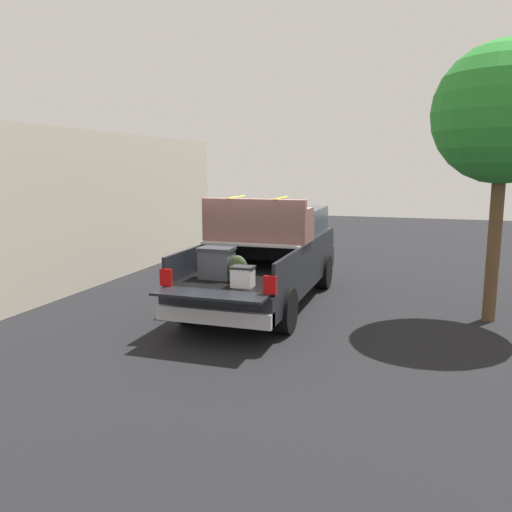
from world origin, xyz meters
The scene contains 4 objects.
ground_plane centered at (0.00, 0.00, 0.00)m, with size 40.00×40.00×0.00m, color black.
pickup_truck centered at (0.37, 0.00, 0.96)m, with size 6.05×2.06×2.23m.
building_facade centered at (1.14, 4.47, 1.82)m, with size 11.80×0.36×3.63m, color beige.
tree_background centered at (0.14, -4.28, 3.70)m, with size 2.45×2.45×4.95m.
Camera 1 is at (-10.02, -3.06, 2.80)m, focal length 36.56 mm.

